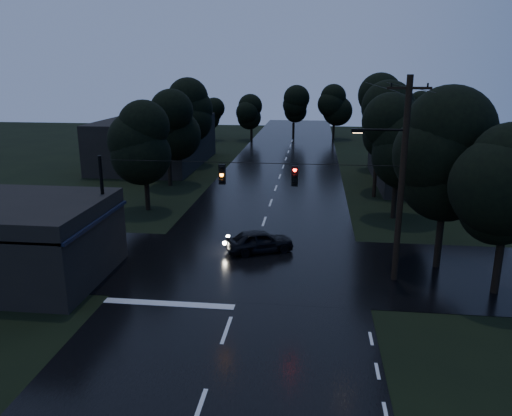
# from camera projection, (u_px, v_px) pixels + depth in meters

# --- Properties ---
(ground) EXTENTS (160.00, 160.00, 0.00)m
(ground) POSITION_uv_depth(u_px,v_px,m) (198.00, 412.00, 15.47)
(ground) COLOR black
(ground) RESTS_ON ground
(main_road) EXTENTS (12.00, 120.00, 0.02)m
(main_road) POSITION_uv_depth(u_px,v_px,m) (276.00, 188.00, 44.14)
(main_road) COLOR black
(main_road) RESTS_ON ground
(cross_street) EXTENTS (60.00, 9.00, 0.02)m
(cross_street) POSITION_uv_depth(u_px,v_px,m) (249.00, 265.00, 26.94)
(cross_street) COLOR black
(cross_street) RESTS_ON ground
(building_far_right) EXTENTS (10.00, 14.00, 4.40)m
(building_far_right) POSITION_uv_depth(u_px,v_px,m) (431.00, 159.00, 45.78)
(building_far_right) COLOR black
(building_far_right) RESTS_ON ground
(building_far_left) EXTENTS (10.00, 16.00, 5.00)m
(building_far_left) POSITION_uv_depth(u_px,v_px,m) (156.00, 142.00, 54.62)
(building_far_left) COLOR black
(building_far_left) RESTS_ON ground
(utility_pole_main) EXTENTS (3.50, 0.30, 10.00)m
(utility_pole_main) POSITION_uv_depth(u_px,v_px,m) (400.00, 177.00, 23.72)
(utility_pole_main) COLOR black
(utility_pole_main) RESTS_ON ground
(utility_pole_far) EXTENTS (2.00, 0.30, 7.50)m
(utility_pole_far) POSITION_uv_depth(u_px,v_px,m) (377.00, 150.00, 40.24)
(utility_pole_far) COLOR black
(utility_pole_far) RESTS_ON ground
(anchor_pole_left) EXTENTS (0.18, 0.18, 6.00)m
(anchor_pole_left) POSITION_uv_depth(u_px,v_px,m) (104.00, 213.00, 26.02)
(anchor_pole_left) COLOR black
(anchor_pole_left) RESTS_ON ground
(span_signals) EXTENTS (15.00, 0.37, 1.12)m
(span_signals) POSITION_uv_depth(u_px,v_px,m) (257.00, 174.00, 24.49)
(span_signals) COLOR black
(span_signals) RESTS_ON ground
(tree_corner_near) EXTENTS (4.48, 4.48, 9.44)m
(tree_corner_near) POSITION_uv_depth(u_px,v_px,m) (448.00, 156.00, 25.14)
(tree_corner_near) COLOR black
(tree_corner_near) RESTS_ON ground
(tree_corner_far) EXTENTS (3.92, 3.92, 8.26)m
(tree_corner_far) POSITION_uv_depth(u_px,v_px,m) (509.00, 185.00, 22.24)
(tree_corner_far) COLOR black
(tree_corner_far) RESTS_ON ground
(tree_left_a) EXTENTS (3.92, 3.92, 8.26)m
(tree_left_a) POSITION_uv_depth(u_px,v_px,m) (144.00, 140.00, 36.10)
(tree_left_a) COLOR black
(tree_left_a) RESTS_ON ground
(tree_left_b) EXTENTS (4.20, 4.20, 8.85)m
(tree_left_b) POSITION_uv_depth(u_px,v_px,m) (167.00, 123.00, 43.71)
(tree_left_b) COLOR black
(tree_left_b) RESTS_ON ground
(tree_left_c) EXTENTS (4.48, 4.48, 9.44)m
(tree_left_c) POSITION_uv_depth(u_px,v_px,m) (189.00, 110.00, 53.24)
(tree_left_c) COLOR black
(tree_left_c) RESTS_ON ground
(tree_right_a) EXTENTS (4.20, 4.20, 8.85)m
(tree_right_a) POSITION_uv_depth(u_px,v_px,m) (399.00, 139.00, 33.95)
(tree_right_a) COLOR black
(tree_right_a) RESTS_ON ground
(tree_right_b) EXTENTS (4.48, 4.48, 9.44)m
(tree_right_b) POSITION_uv_depth(u_px,v_px,m) (392.00, 121.00, 41.43)
(tree_right_b) COLOR black
(tree_right_b) RESTS_ON ground
(tree_right_c) EXTENTS (4.76, 4.76, 10.03)m
(tree_right_c) POSITION_uv_depth(u_px,v_px,m) (384.00, 108.00, 50.82)
(tree_right_c) COLOR black
(tree_right_c) RESTS_ON ground
(car) EXTENTS (4.19, 2.97, 1.33)m
(car) POSITION_uv_depth(u_px,v_px,m) (260.00, 241.00, 28.74)
(car) COLOR black
(car) RESTS_ON ground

